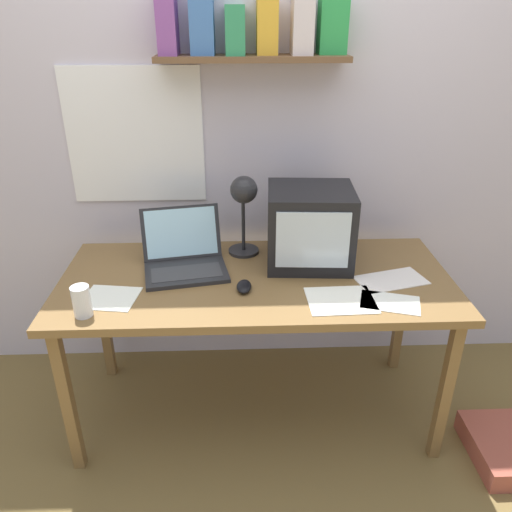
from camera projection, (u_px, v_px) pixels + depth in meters
ground_plane at (256, 409)px, 2.47m from camera, size 12.00×12.00×0.00m
back_wall at (251, 120)px, 2.35m from camera, size 5.60×0.24×2.60m
corner_desk at (256, 289)px, 2.17m from camera, size 1.67×0.74×0.75m
crt_monitor at (310, 227)px, 2.20m from camera, size 0.39×0.36×0.34m
laptop at (184, 255)px, 2.19m from camera, size 0.40×0.38×0.24m
desk_lamp at (244, 200)px, 2.18m from camera, size 0.14×0.20×0.39m
juice_glass at (82, 303)px, 1.85m from camera, size 0.07×0.07×0.12m
computer_mouse at (244, 286)px, 2.04m from camera, size 0.07×0.11×0.03m
loose_paper_near_laptop at (341, 300)px, 1.97m from camera, size 0.27×0.22×0.00m
open_notebook at (390, 302)px, 1.95m from camera, size 0.26×0.20×0.00m
printed_handout at (110, 298)px, 1.98m from camera, size 0.24×0.22×0.00m
loose_paper_near_monitor at (391, 280)px, 2.11m from camera, size 0.32×0.23×0.00m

